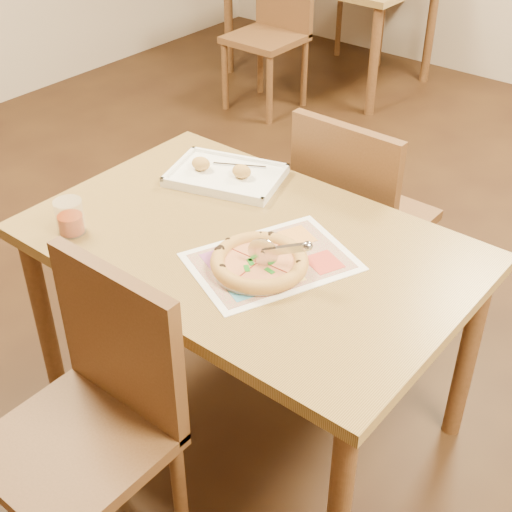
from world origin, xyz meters
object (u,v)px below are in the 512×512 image
Objects in this scene: pizza_cutter at (277,250)px; menu at (271,261)px; chair_near at (98,393)px; chair_far at (355,203)px; bg_chair_near at (275,16)px; appetizer_tray at (225,175)px; glass_tumbler at (70,219)px; plate at (256,269)px; dining_table at (249,263)px; pizza at (259,262)px.

pizza_cutter is 0.36× the size of menu.
pizza_cutter is at bearing 71.08° from chair_near.
bg_chair_near is at bearing -44.94° from chair_far.
appetizer_tray is 0.55m from glass_tumbler.
plate is (0.11, -0.71, 0.16)m from chair_far.
chair_near and chair_far have the same top height.
bg_chair_near reaches higher than menu.
dining_table is 0.18m from plate.
chair_far is 1.96× the size of plate.
menu is (0.12, -0.65, 0.16)m from chair_far.
plate is at bearing 99.15° from chair_far.
pizza is at bearing -38.64° from appetizer_tray.
bg_chair_near is 2.88m from plate.
plate is at bearing -97.56° from menu.
glass_tumbler is (-0.56, -0.20, 0.02)m from pizza.
pizza is at bearing -53.16° from bg_chair_near.
chair_far is 1.11× the size of appetizer_tray.
menu is (1.72, -2.24, 0.16)m from bg_chair_near.
chair_near is 1.73× the size of pizza.
bg_chair_near reaches higher than dining_table.
dining_table is 2.93× the size of menu.
menu is (0.12, -0.05, 0.09)m from dining_table.
chair_near is 0.55m from pizza.
pizza_cutter is at bearing 18.73° from glass_tumbler.
pizza is at bearing -94.14° from menu.
chair_far reaches higher than appetizer_tray.
glass_tumbler is (-0.61, -0.21, -0.04)m from pizza_cutter.
menu is (0.00, 0.05, -0.02)m from pizza.
glass_tumbler is at bearing -155.69° from menu.
chair_near is at bearing -102.34° from menu.
chair_far is at bearing 90.00° from chair_near.
chair_near reaches higher than plate.
plate is 0.02m from pizza.
menu is at bearing 118.82° from pizza_cutter.
appetizer_tray is (-0.29, 0.83, 0.17)m from chair_near.
menu is at bearing 82.44° from plate.
pizza is (0.12, -0.70, 0.18)m from chair_far.
glass_tumbler is at bearing -160.68° from plate.
appetizer_tray is at bearing -56.36° from bg_chair_near.
chair_far is 4.44× the size of glass_tumbler.
menu is (0.56, 0.25, -0.04)m from glass_tumbler.
dining_table is 4.78× the size of pizza.
chair_near is at bearing -103.12° from pizza.
chair_far reaches higher than pizza_cutter.
pizza is (1.72, -2.29, 0.18)m from bg_chair_near.
dining_table is 0.61m from chair_far.
glass_tumbler reaches higher than appetizer_tray.
pizza is at bearing 99.62° from chair_far.
dining_table is at bearing 137.30° from plate.
chair_far is 0.73m from plate.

